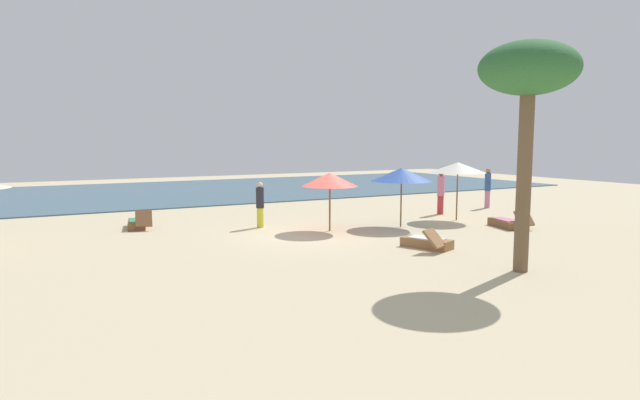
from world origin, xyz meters
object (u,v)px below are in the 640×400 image
lounger_2 (507,223)px  person_0 (488,187)px  lounger_0 (138,223)px  umbrella_0 (401,175)px  person_2 (441,192)px  umbrella_1 (458,168)px  person_1 (260,204)px  palm_1 (528,76)px  umbrella_3 (330,180)px  lounger_1 (427,242)px

lounger_2 → person_0: person_0 is taller
lounger_0 → person_0: person_0 is taller
umbrella_0 → lounger_0: 9.82m
umbrella_0 → lounger_2: (3.35, -2.00, -1.77)m
person_2 → umbrella_1: bearing=-109.4°
person_1 → palm_1: 10.46m
umbrella_0 → umbrella_1: (2.99, 0.30, 0.17)m
person_2 → person_1: bearing=177.2°
umbrella_3 → person_1: (-1.88, 1.87, -0.97)m
umbrella_0 → lounger_1: (-1.67, -3.55, -1.77)m
umbrella_1 → lounger_1: 6.35m
lounger_0 → person_2: (12.20, -2.37, 0.79)m
lounger_1 → lounger_0: bearing=131.5°
umbrella_3 → lounger_1: (1.08, -4.02, -1.65)m
umbrella_0 → lounger_0: bearing=153.5°
lounger_0 → palm_1: (7.15, -11.17, 4.54)m
person_2 → palm_1: 10.82m
lounger_1 → palm_1: size_ratio=0.32×
umbrella_1 → person_2: bearing=70.6°
umbrella_3 → person_0: (9.71, 2.09, -0.85)m
umbrella_3 → person_2: 6.55m
person_0 → person_2: (-3.39, -0.62, -0.01)m
lounger_0 → person_2: bearing=-11.0°
umbrella_0 → lounger_0: umbrella_0 is taller
person_1 → lounger_0: bearing=153.8°
umbrella_3 → person_0: 9.97m
lounger_0 → person_1: bearing=-26.2°
lounger_1 → person_1: size_ratio=1.07×
lounger_1 → palm_1: bearing=-86.8°
lounger_2 → person_2: person_2 is taller
person_0 → umbrella_1: bearing=-150.4°
person_0 → palm_1: 13.19m
umbrella_1 → person_1: size_ratio=1.38×
umbrella_1 → lounger_1: bearing=-140.4°
person_0 → person_2: bearing=-169.7°
lounger_1 → person_0: 10.60m
lounger_2 → person_0: size_ratio=0.96×
umbrella_0 → lounger_2: 4.28m
lounger_0 → person_0: size_ratio=0.93×
umbrella_0 → palm_1: bearing=-102.2°
person_1 → palm_1: bearing=-71.1°
umbrella_0 → person_2: umbrella_0 is taller
umbrella_0 → palm_1: (-1.49, -6.86, 2.77)m
person_0 → palm_1: size_ratio=0.34×
umbrella_0 → lounger_1: size_ratio=1.25×
person_2 → person_0: bearing=10.3°
lounger_2 → umbrella_0: bearing=149.2°
umbrella_0 → person_0: umbrella_0 is taller
umbrella_1 → umbrella_3: 5.75m
umbrella_0 → person_1: (-4.63, 2.34, -1.09)m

